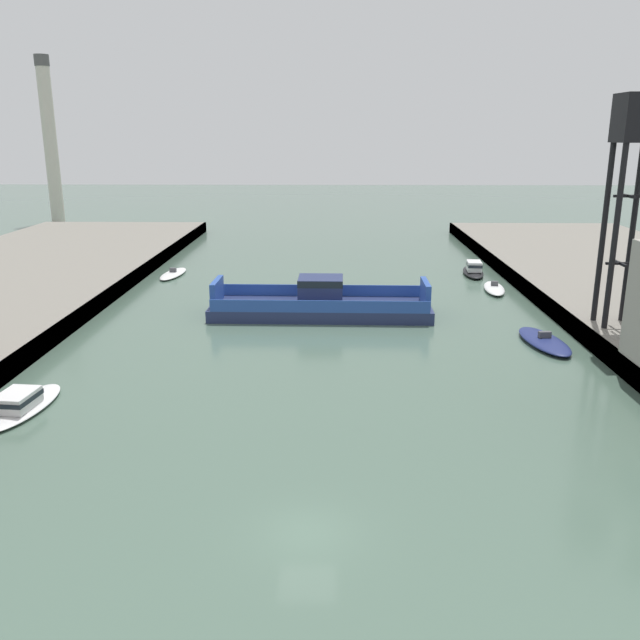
{
  "coord_description": "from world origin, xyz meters",
  "views": [
    {
      "loc": [
        1.03,
        -24.55,
        16.29
      ],
      "look_at": [
        0.0,
        26.32,
        2.0
      ],
      "focal_mm": 37.24,
      "sensor_mm": 36.0,
      "label": 1
    }
  ],
  "objects_px": {
    "chain_ferry": "(321,304)",
    "moored_boat_near_right": "(21,404)",
    "moored_boat_mid_left": "(173,274)",
    "moored_boat_mid_right": "(544,341)",
    "crane_tower": "(634,151)",
    "moored_boat_far_right": "(494,288)",
    "smokestack_distant_a": "(50,135)",
    "moored_boat_near_left": "(473,270)"
  },
  "relations": [
    {
      "from": "smokestack_distant_a",
      "to": "moored_boat_far_right",
      "type": "bearing_deg",
      "value": -39.03
    },
    {
      "from": "moored_boat_mid_right",
      "to": "moored_boat_far_right",
      "type": "distance_m",
      "value": 18.88
    },
    {
      "from": "moored_boat_mid_right",
      "to": "moored_boat_far_right",
      "type": "xyz_separation_m",
      "value": [
        0.39,
        18.87,
        -0.0
      ]
    },
    {
      "from": "moored_boat_near_right",
      "to": "moored_boat_far_right",
      "type": "relative_size",
      "value": 1.14
    },
    {
      "from": "moored_boat_mid_right",
      "to": "smokestack_distant_a",
      "type": "xyz_separation_m",
      "value": [
        -69.86,
        75.82,
        15.77
      ]
    },
    {
      "from": "moored_boat_mid_left",
      "to": "moored_boat_mid_right",
      "type": "xyz_separation_m",
      "value": [
        36.06,
        -26.24,
        0.08
      ]
    },
    {
      "from": "moored_boat_near_left",
      "to": "moored_boat_far_right",
      "type": "distance_m",
      "value": 8.49
    },
    {
      "from": "moored_boat_near_left",
      "to": "moored_boat_mid_left",
      "type": "xyz_separation_m",
      "value": [
        -35.92,
        -1.1,
        -0.41
      ]
    },
    {
      "from": "moored_boat_mid_right",
      "to": "moored_boat_far_right",
      "type": "height_order",
      "value": "moored_boat_mid_right"
    },
    {
      "from": "chain_ferry",
      "to": "smokestack_distant_a",
      "type": "relative_size",
      "value": 0.68
    },
    {
      "from": "moored_boat_mid_left",
      "to": "moored_boat_far_right",
      "type": "bearing_deg",
      "value": -11.43
    },
    {
      "from": "crane_tower",
      "to": "moored_boat_near_right",
      "type": "bearing_deg",
      "value": -160.59
    },
    {
      "from": "chain_ferry",
      "to": "moored_boat_far_right",
      "type": "bearing_deg",
      "value": 29.04
    },
    {
      "from": "moored_boat_mid_left",
      "to": "moored_boat_far_right",
      "type": "relative_size",
      "value": 1.09
    },
    {
      "from": "moored_boat_near_right",
      "to": "moored_boat_near_left",
      "type": "bearing_deg",
      "value": 49.14
    },
    {
      "from": "moored_boat_far_right",
      "to": "smokestack_distant_a",
      "type": "relative_size",
      "value": 0.23
    },
    {
      "from": "moored_boat_near_left",
      "to": "crane_tower",
      "type": "bearing_deg",
      "value": -78.01
    },
    {
      "from": "moored_boat_near_right",
      "to": "moored_boat_far_right",
      "type": "height_order",
      "value": "moored_boat_near_right"
    },
    {
      "from": "moored_boat_mid_left",
      "to": "moored_boat_mid_right",
      "type": "bearing_deg",
      "value": -36.04
    },
    {
      "from": "chain_ferry",
      "to": "moored_boat_mid_left",
      "type": "height_order",
      "value": "chain_ferry"
    },
    {
      "from": "moored_boat_near_left",
      "to": "moored_boat_far_right",
      "type": "xyz_separation_m",
      "value": [
        0.53,
        -8.47,
        -0.34
      ]
    },
    {
      "from": "moored_boat_mid_left",
      "to": "crane_tower",
      "type": "height_order",
      "value": "crane_tower"
    },
    {
      "from": "moored_boat_near_right",
      "to": "smokestack_distant_a",
      "type": "relative_size",
      "value": 0.26
    },
    {
      "from": "moored_boat_mid_right",
      "to": "moored_boat_far_right",
      "type": "relative_size",
      "value": 1.18
    },
    {
      "from": "chain_ferry",
      "to": "crane_tower",
      "type": "xyz_separation_m",
      "value": [
        23.64,
        -8.01,
        13.98
      ]
    },
    {
      "from": "moored_boat_near_right",
      "to": "smokestack_distant_a",
      "type": "distance_m",
      "value": 97.29
    },
    {
      "from": "chain_ferry",
      "to": "moored_boat_near_right",
      "type": "distance_m",
      "value": 28.8
    },
    {
      "from": "moored_boat_near_left",
      "to": "chain_ferry",
      "type": "bearing_deg",
      "value": -133.8
    },
    {
      "from": "moored_boat_mid_left",
      "to": "crane_tower",
      "type": "bearing_deg",
      "value": -31.66
    },
    {
      "from": "moored_boat_far_right",
      "to": "moored_boat_mid_left",
      "type": "bearing_deg",
      "value": 168.57
    },
    {
      "from": "moored_boat_near_left",
      "to": "moored_boat_mid_right",
      "type": "height_order",
      "value": "moored_boat_near_left"
    },
    {
      "from": "moored_boat_mid_right",
      "to": "crane_tower",
      "type": "distance_m",
      "value": 15.79
    },
    {
      "from": "moored_boat_mid_right",
      "to": "crane_tower",
      "type": "relative_size",
      "value": 0.46
    },
    {
      "from": "crane_tower",
      "to": "chain_ferry",
      "type": "bearing_deg",
      "value": 161.28
    },
    {
      "from": "moored_boat_near_right",
      "to": "crane_tower",
      "type": "xyz_separation_m",
      "value": [
        41.46,
        14.61,
        14.57
      ]
    },
    {
      "from": "chain_ferry",
      "to": "moored_boat_near_right",
      "type": "height_order",
      "value": "chain_ferry"
    },
    {
      "from": "moored_boat_mid_left",
      "to": "crane_tower",
      "type": "xyz_separation_m",
      "value": [
        41.6,
        -25.65,
        14.86
      ]
    },
    {
      "from": "chain_ferry",
      "to": "moored_boat_mid_left",
      "type": "bearing_deg",
      "value": 135.52
    },
    {
      "from": "moored_boat_far_right",
      "to": "crane_tower",
      "type": "height_order",
      "value": "crane_tower"
    },
    {
      "from": "chain_ferry",
      "to": "moored_boat_near_left",
      "type": "bearing_deg",
      "value": 46.2
    },
    {
      "from": "crane_tower",
      "to": "moored_boat_mid_left",
      "type": "bearing_deg",
      "value": 148.34
    },
    {
      "from": "moored_boat_mid_left",
      "to": "moored_boat_mid_right",
      "type": "relative_size",
      "value": 0.92
    }
  ]
}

